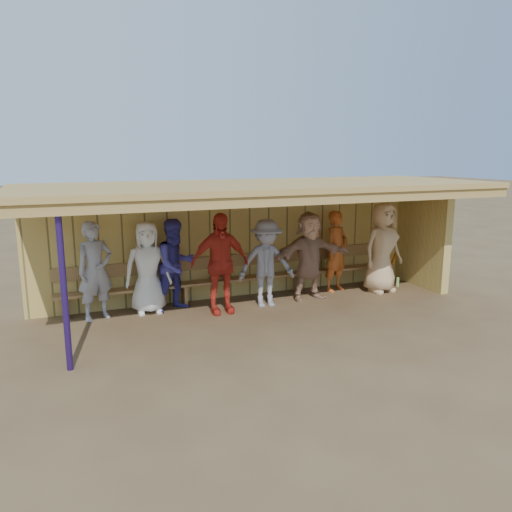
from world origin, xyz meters
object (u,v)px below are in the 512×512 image
at_px(player_a, 95,271).
at_px(bench, 242,273).
at_px(player_g, 336,251).
at_px(player_d, 220,263).
at_px(player_c, 176,265).
at_px(player_f, 309,256).
at_px(player_h, 382,248).
at_px(player_b, 148,268).
at_px(player_e, 266,263).

relative_size(player_a, bench, 0.24).
height_order(player_g, bench, player_g).
bearing_deg(player_a, player_g, -18.23).
bearing_deg(player_d, player_c, 146.05).
bearing_deg(bench, player_c, -167.80).
relative_size(player_d, player_f, 1.05).
relative_size(player_c, player_d, 0.93).
bearing_deg(player_g, player_h, -49.28).
bearing_deg(player_c, player_a, 160.55).
height_order(player_a, player_b, player_a).
xyz_separation_m(player_b, player_g, (4.18, 0.00, 0.01)).
relative_size(player_g, bench, 0.24).
height_order(player_c, player_g, player_c).
xyz_separation_m(player_a, player_e, (3.24, -0.46, -0.04)).
relative_size(player_f, player_h, 0.94).
relative_size(player_c, player_h, 0.91).
distance_m(player_b, player_g, 4.18).
bearing_deg(player_b, player_e, -9.71).
relative_size(player_h, bench, 0.26).
distance_m(player_b, bench, 2.11).
distance_m(player_b, player_c, 0.55).
xyz_separation_m(player_c, bench, (1.51, 0.33, -0.38)).
bearing_deg(player_f, player_a, 172.15).
bearing_deg(player_e, player_h, 7.65).
xyz_separation_m(player_b, player_c, (0.55, -0.02, 0.01)).
xyz_separation_m(player_c, player_e, (1.73, -0.45, -0.02)).
relative_size(player_c, player_g, 1.00).
height_order(player_b, player_d, player_d).
relative_size(player_b, player_c, 0.99).
xyz_separation_m(player_d, player_e, (0.99, 0.05, -0.09)).
xyz_separation_m(player_c, player_f, (2.76, -0.33, 0.03)).
distance_m(player_f, player_g, 0.94).
distance_m(player_f, player_h, 1.77).
xyz_separation_m(player_h, bench, (-3.02, 0.76, -0.47)).
distance_m(player_b, player_h, 5.10).
bearing_deg(bench, player_f, -27.60).
bearing_deg(bench, player_a, -174.04).
distance_m(player_a, player_c, 1.51).
bearing_deg(player_a, player_f, -22.88).
height_order(player_c, bench, player_c).
distance_m(player_h, bench, 3.15).
bearing_deg(player_c, player_g, -18.71).
bearing_deg(player_d, player_h, 1.11).
xyz_separation_m(player_c, player_d, (0.73, -0.50, 0.07)).
bearing_deg(player_h, player_b, 166.87).
height_order(player_a, bench, player_a).
distance_m(player_a, player_e, 3.27).
bearing_deg(player_a, player_b, -17.76).
xyz_separation_m(player_a, bench, (3.02, 0.32, -0.39)).
distance_m(player_e, player_f, 1.04).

